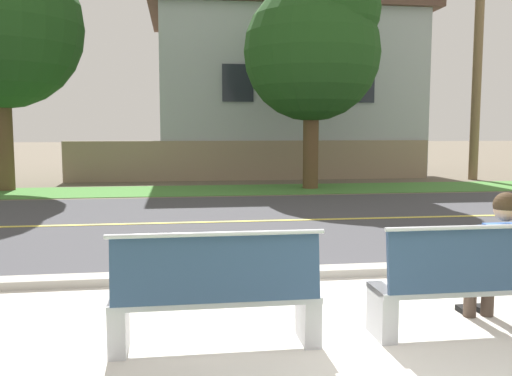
{
  "coord_description": "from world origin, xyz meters",
  "views": [
    {
      "loc": [
        -1.39,
        -4.08,
        1.79
      ],
      "look_at": [
        -0.34,
        3.32,
        1.0
      ],
      "focal_mm": 38.69,
      "sensor_mm": 36.0,
      "label": 1
    }
  ],
  "objects_px": {
    "shade_tree_left": "(3,12)",
    "shade_tree_centre": "(317,42)",
    "seated_person_blue": "(498,255)",
    "bench_left": "(216,297)",
    "bench_right": "(472,286)"
  },
  "relations": [
    {
      "from": "shade_tree_left",
      "to": "seated_person_blue",
      "type": "bearing_deg",
      "value": -58.24
    },
    {
      "from": "bench_left",
      "to": "shade_tree_centre",
      "type": "distance_m",
      "value": 13.12
    },
    {
      "from": "bench_right",
      "to": "shade_tree_left",
      "type": "xyz_separation_m",
      "value": [
        -7.38,
        12.64,
        4.67
      ]
    },
    {
      "from": "seated_person_blue",
      "to": "shade_tree_centre",
      "type": "xyz_separation_m",
      "value": [
        1.29,
        11.75,
        3.7
      ]
    },
    {
      "from": "bench_left",
      "to": "bench_right",
      "type": "relative_size",
      "value": 1.0
    },
    {
      "from": "shade_tree_centre",
      "to": "bench_left",
      "type": "bearing_deg",
      "value": -107.83
    },
    {
      "from": "seated_person_blue",
      "to": "shade_tree_left",
      "type": "xyz_separation_m",
      "value": [
        -7.72,
        12.47,
        4.44
      ]
    },
    {
      "from": "shade_tree_left",
      "to": "bench_left",
      "type": "bearing_deg",
      "value": -67.74
    },
    {
      "from": "shade_tree_left",
      "to": "shade_tree_centre",
      "type": "xyz_separation_m",
      "value": [
        9.0,
        -0.72,
        -0.74
      ]
    },
    {
      "from": "bench_left",
      "to": "shade_tree_left",
      "type": "bearing_deg",
      "value": 112.26
    },
    {
      "from": "bench_right",
      "to": "shade_tree_left",
      "type": "bearing_deg",
      "value": 120.29
    },
    {
      "from": "shade_tree_left",
      "to": "shade_tree_centre",
      "type": "distance_m",
      "value": 9.06
    },
    {
      "from": "shade_tree_left",
      "to": "bench_right",
      "type": "bearing_deg",
      "value": -59.71
    },
    {
      "from": "shade_tree_left",
      "to": "shade_tree_centre",
      "type": "height_order",
      "value": "shade_tree_left"
    },
    {
      "from": "bench_left",
      "to": "shade_tree_left",
      "type": "relative_size",
      "value": 0.22
    }
  ]
}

